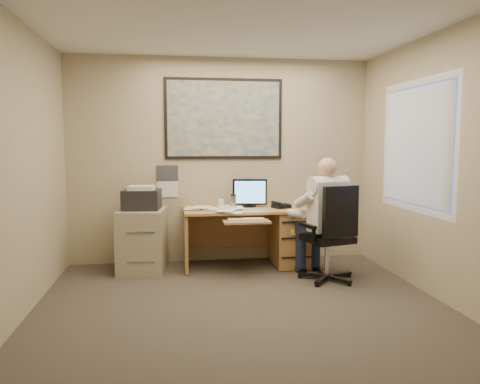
{
  "coord_description": "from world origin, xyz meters",
  "views": [
    {
      "loc": [
        -0.66,
        -3.96,
        1.58
      ],
      "look_at": [
        0.11,
        1.3,
        1.02
      ],
      "focal_mm": 35.0,
      "sensor_mm": 36.0,
      "label": 1
    }
  ],
  "objects": [
    {
      "name": "room_shell",
      "position": [
        0.0,
        0.0,
        1.35
      ],
      "size": [
        4.0,
        4.5,
        2.7
      ],
      "color": "#3D362F",
      "rests_on": "ground"
    },
    {
      "name": "desk",
      "position": [
        0.62,
        1.9,
        0.44
      ],
      "size": [
        1.6,
        0.97,
        1.11
      ],
      "color": "tan",
      "rests_on": "ground"
    },
    {
      "name": "world_map",
      "position": [
        0.04,
        2.23,
        1.9
      ],
      "size": [
        1.56,
        0.03,
        1.06
      ],
      "primitive_type": "cube",
      "color": "#1E4C93",
      "rests_on": "room_shell"
    },
    {
      "name": "wall_calendar",
      "position": [
        -0.71,
        2.24,
        1.08
      ],
      "size": [
        0.28,
        0.01,
        0.42
      ],
      "primitive_type": "cube",
      "color": "white",
      "rests_on": "room_shell"
    },
    {
      "name": "window_blinds",
      "position": [
        1.97,
        0.8,
        1.55
      ],
      "size": [
        0.06,
        1.4,
        1.3
      ],
      "primitive_type": null,
      "color": "beige",
      "rests_on": "room_shell"
    },
    {
      "name": "filing_cabinet",
      "position": [
        -1.03,
        1.85,
        0.46
      ],
      "size": [
        0.62,
        0.72,
        1.06
      ],
      "rotation": [
        0.0,
        0.0,
        -0.11
      ],
      "color": "#A49C84",
      "rests_on": "ground"
    },
    {
      "name": "office_chair",
      "position": [
        1.1,
        1.08,
        0.33
      ],
      "size": [
        0.81,
        0.81,
        1.12
      ],
      "rotation": [
        0.0,
        0.0,
        0.26
      ],
      "color": "black",
      "rests_on": "ground"
    },
    {
      "name": "person",
      "position": [
        1.11,
        1.16,
        0.71
      ],
      "size": [
        0.8,
        0.97,
        1.41
      ],
      "primitive_type": null,
      "rotation": [
        0.0,
        0.0,
        0.28
      ],
      "color": "white",
      "rests_on": "office_chair"
    }
  ]
}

